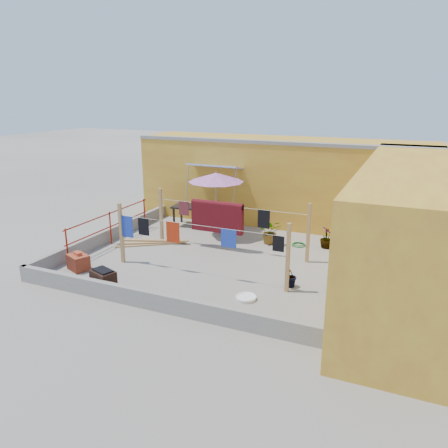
{
  "coord_description": "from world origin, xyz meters",
  "views": [
    {
      "loc": [
        5.11,
        -11.29,
        4.81
      ],
      "look_at": [
        0.03,
        0.3,
        1.02
      ],
      "focal_mm": 35.0,
      "sensor_mm": 36.0,
      "label": 1
    }
  ],
  "objects_px": {
    "brazier": "(104,280)",
    "plant_back_a": "(270,232)",
    "patio_umbrella": "(216,178)",
    "water_jug_a": "(344,260)",
    "water_jug_b": "(351,258)",
    "green_hose": "(299,245)",
    "outdoor_table": "(195,208)",
    "brick_stack": "(78,262)",
    "white_basin": "(246,297)"
  },
  "relations": [
    {
      "from": "brazier",
      "to": "plant_back_a",
      "type": "bearing_deg",
      "value": 61.98
    },
    {
      "from": "patio_umbrella",
      "to": "water_jug_a",
      "type": "relative_size",
      "value": 7.23
    },
    {
      "from": "water_jug_b",
      "to": "green_hose",
      "type": "bearing_deg",
      "value": 154.31
    },
    {
      "from": "outdoor_table",
      "to": "water_jug_a",
      "type": "height_order",
      "value": "outdoor_table"
    },
    {
      "from": "water_jug_a",
      "to": "plant_back_a",
      "type": "distance_m",
      "value": 2.73
    },
    {
      "from": "brazier",
      "to": "water_jug_a",
      "type": "xyz_separation_m",
      "value": [
        5.31,
        4.25,
        -0.14
      ]
    },
    {
      "from": "outdoor_table",
      "to": "brick_stack",
      "type": "bearing_deg",
      "value": -101.87
    },
    {
      "from": "water_jug_a",
      "to": "green_hose",
      "type": "height_order",
      "value": "water_jug_a"
    },
    {
      "from": "outdoor_table",
      "to": "green_hose",
      "type": "xyz_separation_m",
      "value": [
        4.14,
        -0.6,
        -0.66
      ]
    },
    {
      "from": "patio_umbrella",
      "to": "brazier",
      "type": "height_order",
      "value": "patio_umbrella"
    },
    {
      "from": "white_basin",
      "to": "water_jug_b",
      "type": "bearing_deg",
      "value": 60.6
    },
    {
      "from": "outdoor_table",
      "to": "plant_back_a",
      "type": "bearing_deg",
      "value": -13.28
    },
    {
      "from": "water_jug_b",
      "to": "brick_stack",
      "type": "bearing_deg",
      "value": -152.42
    },
    {
      "from": "brick_stack",
      "to": "green_hose",
      "type": "distance_m",
      "value": 6.91
    },
    {
      "from": "brick_stack",
      "to": "water_jug_a",
      "type": "relative_size",
      "value": 2.31
    },
    {
      "from": "brick_stack",
      "to": "plant_back_a",
      "type": "height_order",
      "value": "plant_back_a"
    },
    {
      "from": "brazier",
      "to": "water_jug_b",
      "type": "xyz_separation_m",
      "value": [
        5.47,
        4.48,
        -0.14
      ]
    },
    {
      "from": "brazier",
      "to": "outdoor_table",
      "type": "bearing_deg",
      "value": 94.41
    },
    {
      "from": "water_jug_a",
      "to": "green_hose",
      "type": "xyz_separation_m",
      "value": [
        -1.63,
        1.08,
        -0.11
      ]
    },
    {
      "from": "patio_umbrella",
      "to": "outdoor_table",
      "type": "distance_m",
      "value": 1.94
    },
    {
      "from": "white_basin",
      "to": "plant_back_a",
      "type": "relative_size",
      "value": 0.62
    },
    {
      "from": "brick_stack",
      "to": "white_basin",
      "type": "bearing_deg",
      "value": 1.81
    },
    {
      "from": "green_hose",
      "to": "plant_back_a",
      "type": "relative_size",
      "value": 0.56
    },
    {
      "from": "outdoor_table",
      "to": "white_basin",
      "type": "distance_m",
      "value": 6.38
    },
    {
      "from": "water_jug_a",
      "to": "plant_back_a",
      "type": "height_order",
      "value": "plant_back_a"
    },
    {
      "from": "green_hose",
      "to": "plant_back_a",
      "type": "distance_m",
      "value": 1.02
    },
    {
      "from": "patio_umbrella",
      "to": "white_basin",
      "type": "distance_m",
      "value": 5.48
    },
    {
      "from": "outdoor_table",
      "to": "brazier",
      "type": "distance_m",
      "value": 5.96
    },
    {
      "from": "brick_stack",
      "to": "green_hose",
      "type": "height_order",
      "value": "brick_stack"
    },
    {
      "from": "water_jug_b",
      "to": "patio_umbrella",
      "type": "bearing_deg",
      "value": 170.71
    },
    {
      "from": "plant_back_a",
      "to": "patio_umbrella",
      "type": "bearing_deg",
      "value": 177.83
    },
    {
      "from": "brazier",
      "to": "plant_back_a",
      "type": "distance_m",
      "value": 5.86
    },
    {
      "from": "outdoor_table",
      "to": "brazier",
      "type": "height_order",
      "value": "outdoor_table"
    },
    {
      "from": "water_jug_a",
      "to": "water_jug_b",
      "type": "height_order",
      "value": "water_jug_a"
    },
    {
      "from": "white_basin",
      "to": "outdoor_table",
      "type": "bearing_deg",
      "value": 128.6
    },
    {
      "from": "brick_stack",
      "to": "water_jug_a",
      "type": "xyz_separation_m",
      "value": [
        6.84,
        3.44,
        -0.09
      ]
    },
    {
      "from": "brick_stack",
      "to": "white_basin",
      "type": "xyz_separation_m",
      "value": [
        5.03,
        0.16,
        -0.18
      ]
    },
    {
      "from": "white_basin",
      "to": "water_jug_a",
      "type": "distance_m",
      "value": 3.75
    },
    {
      "from": "brazier",
      "to": "water_jug_a",
      "type": "distance_m",
      "value": 6.81
    },
    {
      "from": "water_jug_a",
      "to": "water_jug_b",
      "type": "relative_size",
      "value": 1.02
    },
    {
      "from": "brazier",
      "to": "water_jug_b",
      "type": "height_order",
      "value": "brazier"
    },
    {
      "from": "green_hose",
      "to": "plant_back_a",
      "type": "height_order",
      "value": "plant_back_a"
    },
    {
      "from": "white_basin",
      "to": "water_jug_b",
      "type": "height_order",
      "value": "water_jug_b"
    },
    {
      "from": "patio_umbrella",
      "to": "water_jug_b",
      "type": "distance_m",
      "value": 5.17
    },
    {
      "from": "green_hose",
      "to": "brick_stack",
      "type": "bearing_deg",
      "value": -139.09
    },
    {
      "from": "white_basin",
      "to": "patio_umbrella",
      "type": "bearing_deg",
      "value": 122.87
    },
    {
      "from": "water_jug_a",
      "to": "water_jug_b",
      "type": "bearing_deg",
      "value": 54.0
    },
    {
      "from": "brick_stack",
      "to": "water_jug_b",
      "type": "distance_m",
      "value": 7.91
    },
    {
      "from": "green_hose",
      "to": "water_jug_b",
      "type": "bearing_deg",
      "value": -25.69
    },
    {
      "from": "patio_umbrella",
      "to": "plant_back_a",
      "type": "relative_size",
      "value": 2.79
    }
  ]
}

